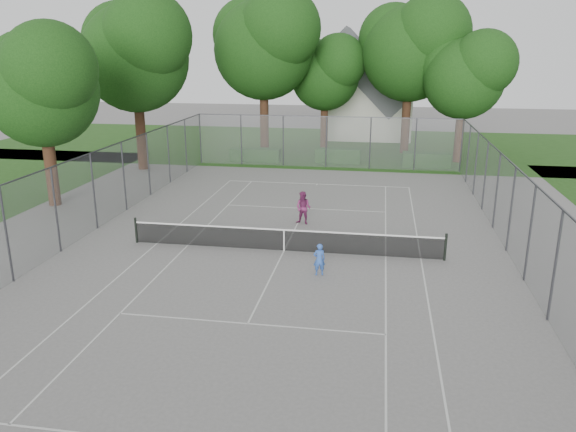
% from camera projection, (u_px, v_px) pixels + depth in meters
% --- Properties ---
extents(ground, '(120.00, 120.00, 0.00)m').
position_uv_depth(ground, '(284.00, 251.00, 22.97)').
color(ground, slate).
rests_on(ground, ground).
extents(grass_far, '(60.00, 20.00, 0.00)m').
position_uv_depth(grass_far, '(336.00, 146.00, 47.53)').
color(grass_far, '#1D4212').
rests_on(grass_far, ground).
extents(court_markings, '(11.03, 23.83, 0.01)m').
position_uv_depth(court_markings, '(284.00, 251.00, 22.97)').
color(court_markings, beige).
rests_on(court_markings, ground).
extents(tennis_net, '(12.87, 0.10, 1.10)m').
position_uv_depth(tennis_net, '(284.00, 239.00, 22.83)').
color(tennis_net, black).
rests_on(tennis_net, ground).
extents(perimeter_fence, '(18.08, 34.08, 3.52)m').
position_uv_depth(perimeter_fence, '(284.00, 209.00, 22.45)').
color(perimeter_fence, '#38383D').
rests_on(perimeter_fence, ground).
extents(tree_far_left, '(8.52, 7.78, 12.25)m').
position_uv_depth(tree_far_left, '(265.00, 41.00, 41.76)').
color(tree_far_left, '#341D13').
rests_on(tree_far_left, ground).
extents(tree_far_midleft, '(6.33, 5.78, 9.09)m').
position_uv_depth(tree_far_midleft, '(326.00, 70.00, 44.77)').
color(tree_far_midleft, '#341D13').
rests_on(tree_far_midleft, ground).
extents(tree_far_midright, '(8.23, 7.51, 11.83)m').
position_uv_depth(tree_far_midright, '(412.00, 45.00, 41.99)').
color(tree_far_midright, '#341D13').
rests_on(tree_far_midright, ground).
extents(tree_far_right, '(6.42, 5.86, 9.23)m').
position_uv_depth(tree_far_right, '(466.00, 72.00, 38.98)').
color(tree_far_right, '#341D13').
rests_on(tree_far_right, ground).
extents(tree_side_back, '(7.98, 7.29, 11.48)m').
position_uv_depth(tree_side_back, '(135.00, 49.00, 36.13)').
color(tree_side_back, '#341D13').
rests_on(tree_side_back, ground).
extents(tree_side_front, '(6.47, 5.90, 9.30)m').
position_uv_depth(tree_side_front, '(41.00, 81.00, 27.82)').
color(tree_side_front, '#341D13').
rests_on(tree_side_front, ground).
extents(hedge_left, '(3.64, 1.09, 0.91)m').
position_uv_depth(hedge_left, '(255.00, 155.00, 41.10)').
color(hedge_left, '#194014').
rests_on(hedge_left, ground).
extents(hedge_mid, '(3.21, 0.92, 1.01)m').
position_uv_depth(hedge_mid, '(338.00, 156.00, 40.41)').
color(hedge_mid, '#194014').
rests_on(hedge_mid, ground).
extents(hedge_right, '(3.24, 1.19, 0.97)m').
position_uv_depth(hedge_right, '(426.00, 160.00, 39.10)').
color(hedge_right, '#194014').
rests_on(hedge_right, ground).
extents(house, '(7.82, 6.06, 9.73)m').
position_uv_depth(house, '(368.00, 94.00, 50.90)').
color(house, beige).
rests_on(house, ground).
extents(girl_player, '(0.50, 0.40, 1.21)m').
position_uv_depth(girl_player, '(319.00, 259.00, 20.40)').
color(girl_player, blue).
rests_on(girl_player, ground).
extents(woman_player, '(0.89, 0.78, 1.56)m').
position_uv_depth(woman_player, '(303.00, 208.00, 26.28)').
color(woman_player, '#7F2A5E').
rests_on(woman_player, ground).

